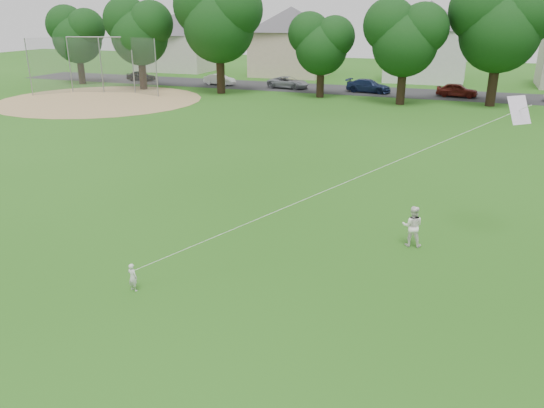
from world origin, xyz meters
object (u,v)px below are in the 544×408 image
(kite, at_px, (336,186))
(baseball_backstop, at_px, (99,66))
(toddler, at_px, (133,277))
(older_boy, at_px, (412,226))

(kite, bearing_deg, baseball_backstop, 136.96)
(toddler, xyz_separation_m, baseball_backstop, (-25.13, 31.73, 2.17))
(toddler, height_order, kite, kite)
(kite, height_order, baseball_backstop, kite)
(older_boy, xyz_separation_m, kite, (-2.15, -2.33, 1.89))
(toddler, bearing_deg, kite, -133.25)
(kite, xyz_separation_m, baseball_backstop, (-30.10, 28.11, -0.01))
(toddler, xyz_separation_m, older_boy, (7.11, 5.95, 0.29))
(older_boy, relative_size, kite, 0.11)
(older_boy, relative_size, baseball_backstop, 0.13)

